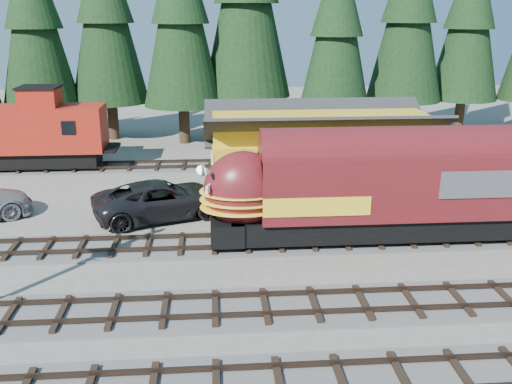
{
  "coord_description": "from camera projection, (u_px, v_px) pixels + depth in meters",
  "views": [
    {
      "loc": [
        -5.91,
        -20.23,
        10.31
      ],
      "look_at": [
        -4.07,
        4.0,
        2.53
      ],
      "focal_mm": 40.0,
      "sensor_mm": 36.0,
      "label": 1
    }
  ],
  "objects": [
    {
      "name": "ground",
      "position": [
        365.0,
        280.0,
        22.79
      ],
      "size": [
        120.0,
        120.0,
        0.0
      ],
      "primitive_type": "plane",
      "color": "#6B665B",
      "rests_on": "ground"
    },
    {
      "name": "track_spur",
      "position": [
        155.0,
        166.0,
        39.14
      ],
      "size": [
        32.0,
        3.2,
        0.33
      ],
      "color": "#4C4947",
      "rests_on": "ground"
    },
    {
      "name": "depot",
      "position": [
        320.0,
        148.0,
        31.85
      ],
      "size": [
        12.8,
        7.0,
        5.3
      ],
      "color": "#C3891B",
      "rests_on": "ground"
    },
    {
      "name": "caboose",
      "position": [
        29.0,
        132.0,
        37.79
      ],
      "size": [
        9.94,
        2.88,
        5.17
      ],
      "color": "black",
      "rests_on": "ground"
    },
    {
      "name": "pickup_truck_a",
      "position": [
        162.0,
        200.0,
        29.42
      ],
      "size": [
        7.64,
        5.4,
        1.94
      ],
      "primitive_type": "imported",
      "rotation": [
        0.0,
        0.0,
        1.92
      ],
      "color": "black",
      "rests_on": "ground"
    },
    {
      "name": "conifer_backdrop",
      "position": [
        368.0,
        16.0,
        44.24
      ],
      "size": [
        79.15,
        22.32,
        17.34
      ],
      "color": "black",
      "rests_on": "ground"
    },
    {
      "name": "locomotive",
      "position": [
        359.0,
        192.0,
        25.9
      ],
      "size": [
        15.0,
        2.98,
        4.08
      ],
      "color": "black",
      "rests_on": "ground"
    }
  ]
}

